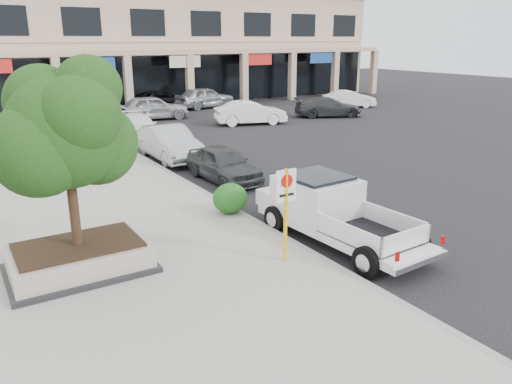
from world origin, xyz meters
TOP-DOWN VIEW (x-y plane):
  - ground at (0.00, 0.00)m, footprint 120.00×120.00m
  - sidewalk at (-5.50, 6.00)m, footprint 8.00×52.00m
  - curb at (-1.55, 6.00)m, footprint 0.20×52.00m
  - strip_mall at (8.00, 33.93)m, footprint 40.55×12.43m
  - planter at (-6.78, 1.08)m, footprint 3.20×2.20m
  - planter_tree at (-6.65, 1.24)m, footprint 2.90×2.55m
  - no_parking_sign at (-2.41, -0.97)m, footprint 0.55×0.09m
  - hedge at (-1.85, 2.78)m, footprint 1.10×0.99m
  - pickup_truck at (-0.35, -0.60)m, footprint 2.30×5.54m
  - curb_car_a at (-0.04, 6.56)m, footprint 1.68×4.01m
  - curb_car_b at (-0.44, 11.02)m, footprint 1.67×4.68m
  - curb_car_c at (-0.03, 16.52)m, footprint 2.33×4.79m
  - curb_car_d at (-0.44, 23.18)m, footprint 3.10×5.80m
  - lot_car_a at (3.13, 22.60)m, footprint 5.00×2.37m
  - lot_car_b at (7.78, 17.43)m, footprint 4.82×2.84m
  - lot_car_c at (14.15, 17.34)m, footprint 5.07×3.71m
  - lot_car_d at (5.86, 27.80)m, footprint 5.38×3.60m
  - lot_car_e at (8.82, 26.12)m, footprint 5.14×2.64m
  - lot_car_f at (18.77, 20.26)m, footprint 4.37×2.86m

SIDE VIEW (x-z plane):
  - ground at x=0.00m, z-range 0.00..0.00m
  - sidewalk at x=-5.50m, z-range 0.00..0.15m
  - curb at x=-1.55m, z-range 0.00..0.15m
  - planter at x=-6.78m, z-range 0.14..0.82m
  - hedge at x=-1.85m, z-range 0.15..1.08m
  - curb_car_c at x=-0.03m, z-range 0.00..1.34m
  - curb_car_a at x=-0.04m, z-range 0.00..1.35m
  - lot_car_f at x=18.77m, z-range 0.00..1.36m
  - lot_car_c at x=14.15m, z-range 0.00..1.36m
  - lot_car_d at x=5.86m, z-range 0.00..1.37m
  - lot_car_b at x=7.78m, z-range 0.00..1.50m
  - curb_car_b at x=-0.44m, z-range 0.00..1.54m
  - curb_car_d at x=-0.44m, z-range 0.00..1.55m
  - lot_car_a at x=3.13m, z-range 0.00..1.65m
  - lot_car_e at x=8.82m, z-range 0.00..1.67m
  - pickup_truck at x=-0.35m, z-range 0.00..1.71m
  - no_parking_sign at x=-2.41m, z-range 0.48..2.78m
  - planter_tree at x=-6.65m, z-range 1.41..5.41m
  - strip_mall at x=8.00m, z-range 0.00..9.50m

